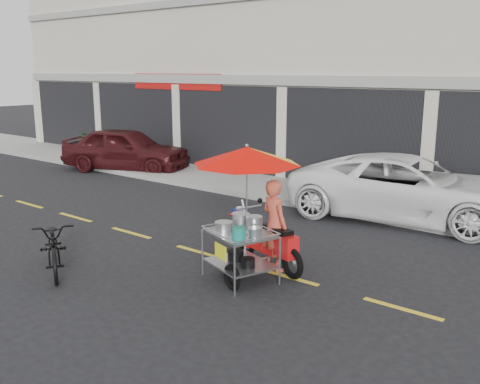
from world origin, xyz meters
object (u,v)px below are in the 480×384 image
Objects in this scene: white_pickup at (408,188)px; food_vendor_rig at (256,193)px; near_bicycle at (54,245)px; maroon_sedan at (126,149)px.

food_vendor_rig is at bearing 164.39° from white_pickup.
near_bicycle is at bearing 145.68° from white_pickup.
maroon_sedan is at bearing 73.93° from near_bicycle.
food_vendor_rig is (-0.67, -4.98, 0.69)m from white_pickup.
maroon_sedan is 1.90× the size of food_vendor_rig.
near_bicycle is (6.46, -6.99, -0.27)m from maroon_sedan.
white_pickup is 2.32× the size of food_vendor_rig.
white_pickup is 7.81m from near_bicycle.
maroon_sedan is 2.40× the size of near_bicycle.
white_pickup is 5.07m from food_vendor_rig.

